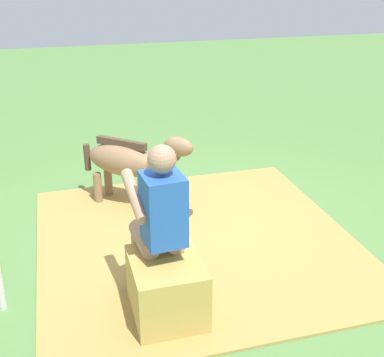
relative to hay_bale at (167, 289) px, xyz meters
name	(u,v)px	position (x,y,z in m)	size (l,w,h in m)	color
ground_plane	(200,228)	(1.23, -0.63, -0.24)	(24.00, 24.00, 0.00)	#568442
hay_patch	(196,241)	(0.98, -0.51, -0.23)	(3.00, 2.96, 0.02)	#AD8C47
hay_bale	(167,289)	(0.00, 0.00, 0.00)	(0.62, 0.52, 0.49)	tan
person_seated	(159,218)	(0.16, 0.01, 0.51)	(0.68, 0.45, 1.37)	tan
pony_standing	(129,161)	(1.91, -0.04, 0.29)	(1.02, 1.10, 0.89)	#8C6B4C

